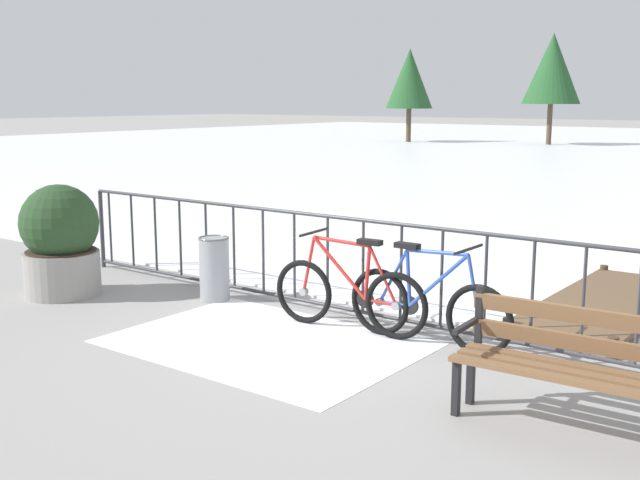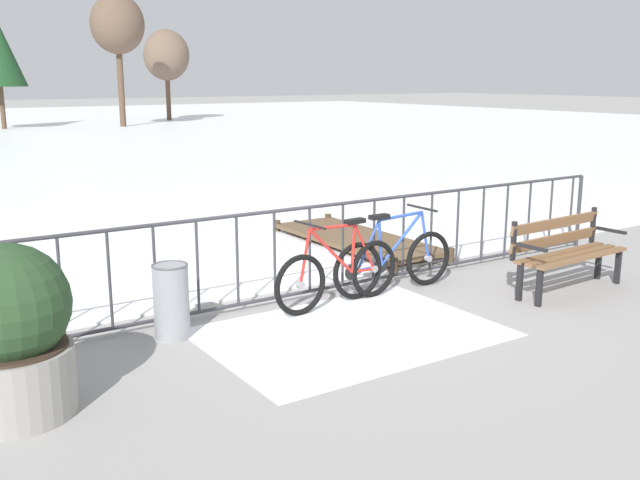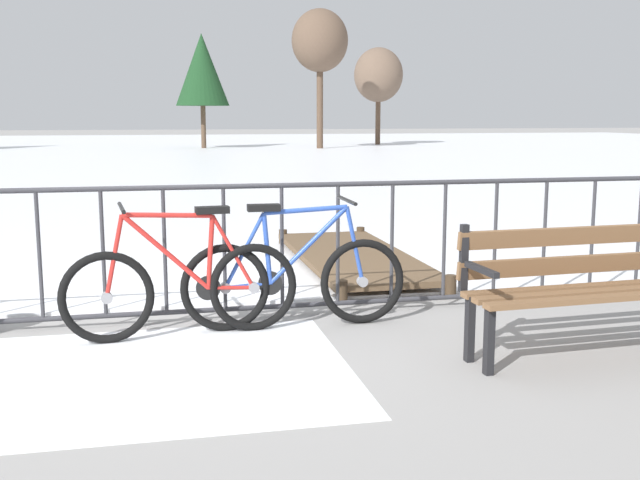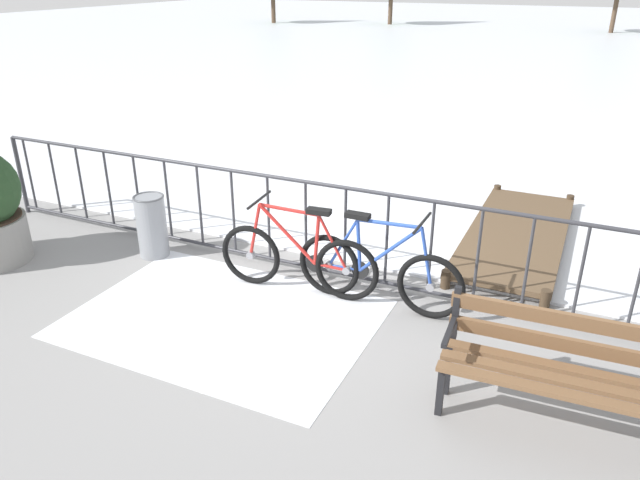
% 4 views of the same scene
% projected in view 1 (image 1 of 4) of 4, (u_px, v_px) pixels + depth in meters
% --- Properties ---
extents(ground_plane, '(160.00, 160.00, 0.00)m').
position_uv_depth(ground_plane, '(381.00, 323.00, 7.93)').
color(ground_plane, gray).
extents(snow_patch, '(2.82, 2.03, 0.01)m').
position_uv_depth(snow_patch, '(266.00, 342.00, 7.29)').
color(snow_patch, white).
rests_on(snow_patch, ground).
extents(railing_fence, '(9.06, 0.06, 1.07)m').
position_uv_depth(railing_fence, '(382.00, 270.00, 7.83)').
color(railing_fence, '#38383D').
rests_on(railing_fence, ground).
extents(bicycle_near_railing, '(1.71, 0.52, 0.97)m').
position_uv_depth(bicycle_near_railing, '(349.00, 295.00, 7.61)').
color(bicycle_near_railing, black).
rests_on(bicycle_near_railing, ground).
extents(bicycle_second, '(1.71, 0.52, 0.97)m').
position_uv_depth(bicycle_second, '(427.00, 307.00, 7.17)').
color(bicycle_second, black).
rests_on(bicycle_second, ground).
extents(park_bench, '(1.62, 0.56, 0.89)m').
position_uv_depth(park_bench, '(574.00, 358.00, 5.31)').
color(park_bench, brown).
rests_on(park_bench, ground).
extents(planter_with_shrub, '(0.90, 0.90, 1.31)m').
position_uv_depth(planter_with_shrub, '(60.00, 241.00, 8.97)').
color(planter_with_shrub, gray).
rests_on(planter_with_shrub, ground).
extents(trash_bin, '(0.35, 0.35, 0.73)m').
position_uv_depth(trash_bin, '(214.00, 268.00, 8.79)').
color(trash_bin, gray).
rests_on(trash_bin, ground).
extents(wooden_dock, '(1.10, 3.08, 0.20)m').
position_uv_depth(wooden_dock, '(608.00, 302.00, 8.29)').
color(wooden_dock, brown).
rests_on(wooden_dock, ground).
extents(tree_west_mid, '(2.45, 2.45, 4.85)m').
position_uv_depth(tree_west_mid, '(410.00, 79.00, 40.26)').
color(tree_west_mid, brown).
rests_on(tree_west_mid, ground).
extents(tree_far_east, '(2.82, 2.82, 5.44)m').
position_uv_depth(tree_far_east, '(552.00, 69.00, 37.78)').
color(tree_far_east, brown).
rests_on(tree_far_east, ground).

